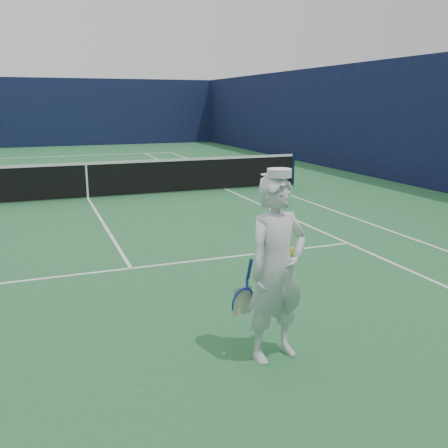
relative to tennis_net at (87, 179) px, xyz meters
The scene contains 5 objects.
ground 0.55m from the tennis_net, ahead, with size 80.00×80.00×0.00m, color #266436.
court_markings 0.55m from the tennis_net, ahead, with size 11.03×23.83×0.01m.
windscreen_fence 1.45m from the tennis_net, ahead, with size 20.12×36.12×4.00m.
tennis_net is the anchor object (origin of this frame).
tennis_player 9.82m from the tennis_net, 84.81° to the right, with size 0.86×0.59×1.98m.
Camera 1 is at (-1.31, -14.05, 2.61)m, focal length 40.00 mm.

